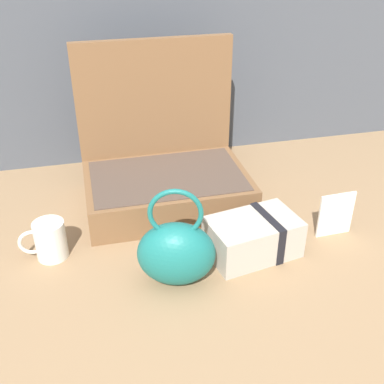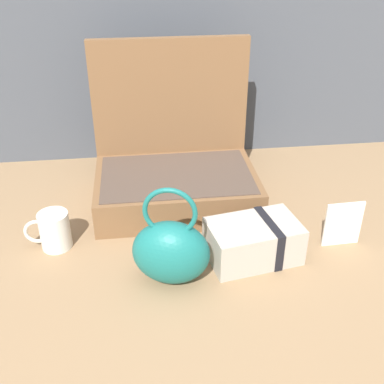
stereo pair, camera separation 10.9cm
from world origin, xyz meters
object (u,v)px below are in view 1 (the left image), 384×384
at_px(teal_pouch_handbag, 176,252).
at_px(info_card_left, 336,214).
at_px(open_suitcase, 164,170).
at_px(coffee_mug, 49,240).
at_px(cream_toiletry_bag, 254,237).

relative_size(teal_pouch_handbag, info_card_left, 2.01).
relative_size(open_suitcase, teal_pouch_handbag, 1.86).
xyz_separation_m(teal_pouch_handbag, coffee_mug, (-0.28, 0.16, -0.03)).
xyz_separation_m(open_suitcase, cream_toiletry_bag, (0.16, -0.31, -0.05)).
relative_size(coffee_mug, info_card_left, 0.94).
distance_m(open_suitcase, info_card_left, 0.49).
xyz_separation_m(coffee_mug, info_card_left, (0.72, -0.08, 0.01)).
height_order(teal_pouch_handbag, cream_toiletry_bag, teal_pouch_handbag).
bearing_deg(open_suitcase, cream_toiletry_bag, -62.09).
relative_size(open_suitcase, info_card_left, 3.73).
height_order(open_suitcase, info_card_left, open_suitcase).
bearing_deg(cream_toiletry_bag, teal_pouch_handbag, -163.97).
bearing_deg(info_card_left, open_suitcase, 141.79).
xyz_separation_m(cream_toiletry_bag, coffee_mug, (-0.49, 0.10, 0.00)).
bearing_deg(teal_pouch_handbag, coffee_mug, 149.83).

